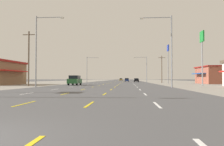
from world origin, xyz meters
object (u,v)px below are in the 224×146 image
Objects in this scene: streetlight_left_row_1 at (88,67)px; sedan_inner_right_midfar at (127,80)px; hatchback_inner_right_mid at (127,80)px; streetlight_right_row_0 at (168,46)px; suv_far_left_nearest at (75,80)px; streetlight_left_row_0 at (39,46)px; streetlight_right_row_1 at (145,67)px; pole_sign_right_row_1 at (202,45)px; sedan_far_right_near at (136,80)px; hatchback_center_turn_far at (121,79)px; pole_sign_right_row_2 at (168,55)px.

sedan_inner_right_midfar is at bearing 76.08° from streetlight_left_row_1.
sedan_inner_right_midfar is (-0.06, 32.13, -0.03)m from hatchback_inner_right_mid.
suv_far_left_nearest is at bearing 144.84° from streetlight_right_row_0.
sedan_inner_right_midfar is 54.38m from streetlight_left_row_1.
streetlight_left_row_0 is 1.24× the size of streetlight_right_row_1.
sedan_far_right_near is at bearing 103.66° from pole_sign_right_row_1.
hatchback_inner_right_mid is 62.07m from streetlight_right_row_0.
suv_far_left_nearest is 33.96m from streetlight_right_row_1.
suv_far_left_nearest is 21.12m from streetlight_right_row_0.
streetlight_left_row_1 is at bearing -99.29° from hatchback_center_turn_far.
sedan_inner_right_midfar is at bearing 93.85° from streetlight_right_row_0.
streetlight_left_row_0 is 1.24× the size of streetlight_left_row_1.
hatchback_inner_right_mid is 0.87× the size of sedan_inner_right_midfar.
sedan_inner_right_midfar is 0.41× the size of streetlight_left_row_0.
streetlight_right_row_0 reaches higher than sedan_far_right_near.
hatchback_inner_right_mid is 0.39× the size of pole_sign_right_row_1.
streetlight_right_row_0 reaches higher than pole_sign_right_row_1.
streetlight_left_row_0 reaches higher than sedan_far_right_near.
streetlight_right_row_0 is 1.20× the size of streetlight_left_row_1.
streetlight_left_row_1 is (-13.10, -20.48, 4.37)m from hatchback_inner_right_mid.
hatchback_inner_right_mid is at bearing 77.93° from streetlight_left_row_0.
hatchback_center_turn_far is 0.36× the size of streetlight_left_row_0.
sedan_inner_right_midfar is at bearing 90.11° from hatchback_inner_right_mid.
streetlight_left_row_0 reaches higher than pole_sign_right_row_1.
streetlight_right_row_0 is at bearing -90.01° from streetlight_right_row_1.
suv_far_left_nearest is at bearing -101.93° from hatchback_inner_right_mid.
hatchback_center_turn_far is 0.44× the size of streetlight_left_row_1.
sedan_inner_right_midfar is 53.17m from streetlight_right_row_1.
pole_sign_right_row_2 reaches higher than streetlight_right_row_0.
suv_far_left_nearest is 1.09× the size of sedan_inner_right_midfar.
streetlight_left_row_0 is at bearing -95.50° from hatchback_center_turn_far.
streetlight_left_row_0 is at bearing -90.08° from streetlight_left_row_1.
hatchback_center_turn_far is at bearing 98.81° from sedan_far_right_near.
streetlight_left_row_1 is (-27.17, 32.09, -2.43)m from pole_sign_right_row_1.
pole_sign_right_row_1 is (24.57, -2.85, 6.55)m from suv_far_left_nearest.
pole_sign_right_row_1 is at bearing -49.75° from streetlight_left_row_1.
suv_far_left_nearest is 50.82m from hatchback_inner_right_mid.
suv_far_left_nearest is at bearing -109.64° from sedan_far_right_near.
hatchback_center_turn_far is (6.87, 87.14, -0.24)m from suv_far_left_nearest.
hatchback_center_turn_far is at bearing 102.69° from pole_sign_right_row_2.
pole_sign_right_row_2 is at bearing 39.58° from suv_far_left_nearest.
sedan_inner_right_midfar is 0.44× the size of pole_sign_right_row_1.
streetlight_right_row_0 is (-5.58, -30.27, -2.03)m from pole_sign_right_row_2.
pole_sign_right_row_1 is at bearing 48.87° from streetlight_right_row_0.
streetlight_left_row_1 is at bearing 89.92° from streetlight_left_row_0.
streetlight_right_row_0 is 41.06m from streetlight_right_row_1.
pole_sign_right_row_2 is 39.29m from streetlight_left_row_0.
sedan_far_right_near is at bearing 71.91° from streetlight_left_row_0.
pole_sign_right_row_2 reaches higher than sedan_far_right_near.
pole_sign_right_row_1 is (14.12, -84.70, 6.83)m from sedan_inner_right_midfar.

